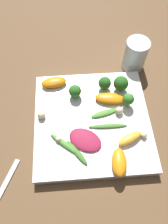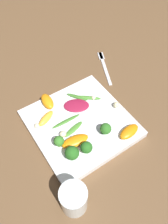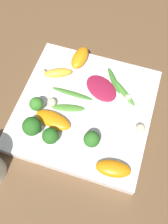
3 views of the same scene
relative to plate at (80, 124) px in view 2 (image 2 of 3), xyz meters
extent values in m
plane|color=brown|center=(0.00, 0.00, -0.01)|extent=(2.40, 2.40, 0.00)
cube|color=white|center=(0.00, 0.00, 0.00)|extent=(0.28, 0.28, 0.02)
cylinder|color=silver|center=(-0.18, 0.13, 0.03)|extent=(0.06, 0.06, 0.09)
cube|color=silver|center=(0.16, -0.21, -0.01)|extent=(0.17, 0.08, 0.01)
cube|color=silver|center=(0.22, -0.24, -0.01)|extent=(0.04, 0.04, 0.01)
ellipsoid|color=maroon|center=(0.05, -0.02, 0.02)|extent=(0.09, 0.09, 0.01)
ellipsoid|color=orange|center=(0.11, 0.05, 0.02)|extent=(0.07, 0.04, 0.02)
ellipsoid|color=orange|center=(-0.11, -0.09, 0.02)|extent=(0.04, 0.07, 0.02)
ellipsoid|color=#FCAD33|center=(0.06, 0.08, 0.02)|extent=(0.05, 0.07, 0.02)
ellipsoid|color=orange|center=(-0.05, 0.05, 0.02)|extent=(0.05, 0.08, 0.02)
cylinder|color=#84AD5B|center=(-0.08, 0.08, 0.02)|extent=(0.01, 0.01, 0.01)
sphere|color=#26601E|center=(-0.08, 0.08, 0.04)|extent=(0.04, 0.04, 0.04)
cylinder|color=#84AD5B|center=(-0.07, -0.04, 0.02)|extent=(0.01, 0.01, 0.01)
sphere|color=#2D6B23|center=(-0.07, -0.04, 0.03)|extent=(0.03, 0.03, 0.03)
cylinder|color=#84AD5B|center=(-0.09, 0.04, 0.02)|extent=(0.01, 0.01, 0.01)
sphere|color=#26601E|center=(-0.09, 0.04, 0.03)|extent=(0.03, 0.03, 0.03)
cylinder|color=#7A9E51|center=(-0.04, 0.09, 0.02)|extent=(0.01, 0.01, 0.02)
sphere|color=#387A28|center=(-0.04, 0.09, 0.04)|extent=(0.03, 0.03, 0.03)
ellipsoid|color=#3D7528|center=(0.08, -0.04, 0.02)|extent=(0.07, 0.05, 0.01)
ellipsoid|color=#47842D|center=(0.06, -0.07, 0.02)|extent=(0.06, 0.07, 0.01)
ellipsoid|color=#3D7528|center=(0.02, 0.03, 0.01)|extent=(0.01, 0.09, 0.01)
ellipsoid|color=#47842D|center=(-0.01, 0.03, 0.02)|extent=(0.03, 0.07, 0.01)
sphere|color=beige|center=(-0.01, 0.07, 0.02)|extent=(0.02, 0.02, 0.02)
sphere|color=beige|center=(0.05, 0.11, 0.02)|extent=(0.02, 0.02, 0.02)
sphere|color=beige|center=(0.05, -0.08, 0.02)|extent=(0.01, 0.01, 0.01)
sphere|color=beige|center=(-0.02, -0.12, 0.02)|extent=(0.02, 0.02, 0.02)
camera|label=1|loc=(0.24, -0.04, 0.48)|focal=35.00mm
camera|label=2|loc=(-0.30, 0.19, 0.54)|focal=35.00mm
camera|label=3|loc=(-0.24, -0.08, 0.50)|focal=42.00mm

